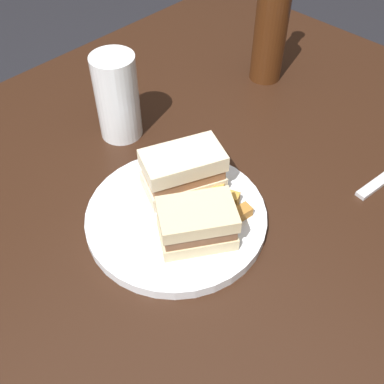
# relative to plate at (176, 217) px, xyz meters

# --- Properties ---
(ground_plane) EXTENTS (6.00, 6.00, 0.00)m
(ground_plane) POSITION_rel_plate_xyz_m (0.07, 0.01, -0.75)
(ground_plane) COLOR black
(dining_table) EXTENTS (1.19, 0.99, 0.74)m
(dining_table) POSITION_rel_plate_xyz_m (0.07, 0.01, -0.38)
(dining_table) COLOR black
(dining_table) RESTS_ON ground
(plate) EXTENTS (0.26, 0.26, 0.02)m
(plate) POSITION_rel_plate_xyz_m (0.00, 0.00, 0.00)
(plate) COLOR white
(plate) RESTS_ON dining_table
(sandwich_half_left) EXTENTS (0.12, 0.11, 0.06)m
(sandwich_half_left) POSITION_rel_plate_xyz_m (-0.01, -0.05, 0.04)
(sandwich_half_left) COLOR beige
(sandwich_half_left) RESTS_ON plate
(sandwich_half_right) EXTENTS (0.13, 0.11, 0.07)m
(sandwich_half_right) POSITION_rel_plate_xyz_m (0.04, 0.03, 0.04)
(sandwich_half_right) COLOR beige
(sandwich_half_right) RESTS_ON plate
(potato_wedge_front) EXTENTS (0.04, 0.03, 0.02)m
(potato_wedge_front) POSITION_rel_plate_xyz_m (0.06, 0.02, 0.02)
(potato_wedge_front) COLOR #AD702D
(potato_wedge_front) RESTS_ON plate
(potato_wedge_middle) EXTENTS (0.04, 0.05, 0.02)m
(potato_wedge_middle) POSITION_rel_plate_xyz_m (0.06, -0.00, 0.02)
(potato_wedge_middle) COLOR gold
(potato_wedge_middle) RESTS_ON plate
(potato_wedge_back) EXTENTS (0.04, 0.02, 0.02)m
(potato_wedge_back) POSITION_rel_plate_xyz_m (0.03, -0.01, 0.02)
(potato_wedge_back) COLOR #B77F33
(potato_wedge_back) RESTS_ON plate
(potato_wedge_left_edge) EXTENTS (0.04, 0.02, 0.02)m
(potato_wedge_left_edge) POSITION_rel_plate_xyz_m (0.05, -0.07, 0.02)
(potato_wedge_left_edge) COLOR #AD702D
(potato_wedge_left_edge) RESTS_ON plate
(potato_wedge_right_edge) EXTENTS (0.04, 0.05, 0.02)m
(potato_wedge_right_edge) POSITION_rel_plate_xyz_m (0.02, -0.03, 0.02)
(potato_wedge_right_edge) COLOR #B77F33
(potato_wedge_right_edge) RESTS_ON plate
(potato_wedge_stray) EXTENTS (0.03, 0.04, 0.02)m
(potato_wedge_stray) POSITION_rel_plate_xyz_m (0.06, -0.04, 0.02)
(potato_wedge_stray) COLOR gold
(potato_wedge_stray) RESTS_ON plate
(pint_glass) EXTENTS (0.07, 0.07, 0.15)m
(pint_glass) POSITION_rel_plate_xyz_m (0.08, 0.21, 0.06)
(pint_glass) COLOR white
(pint_glass) RESTS_ON dining_table
(cider_bottle) EXTENTS (0.06, 0.06, 0.29)m
(cider_bottle) POSITION_rel_plate_xyz_m (0.39, 0.14, 0.11)
(cider_bottle) COLOR #47230F
(cider_bottle) RESTS_ON dining_table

